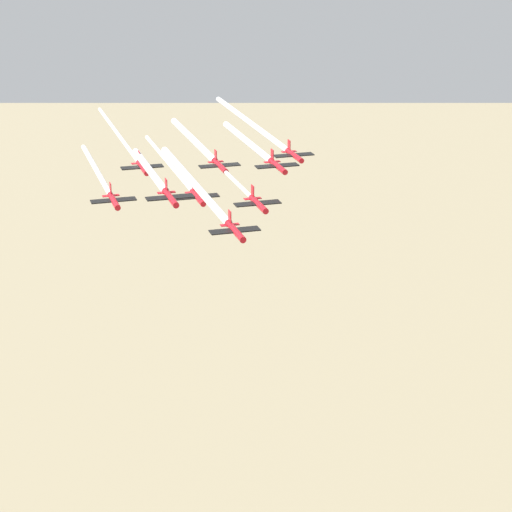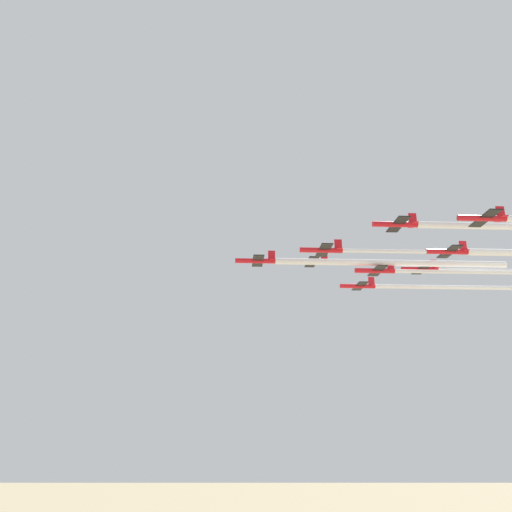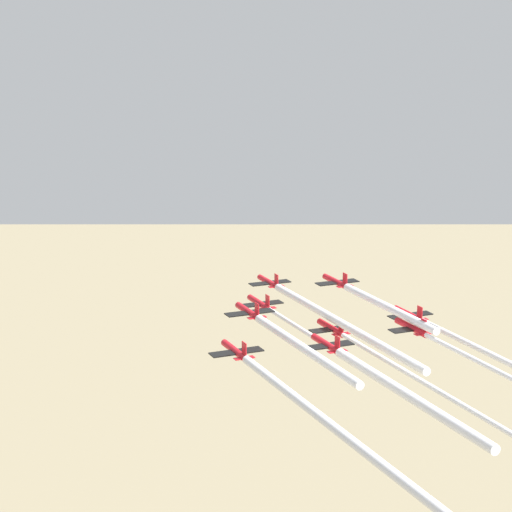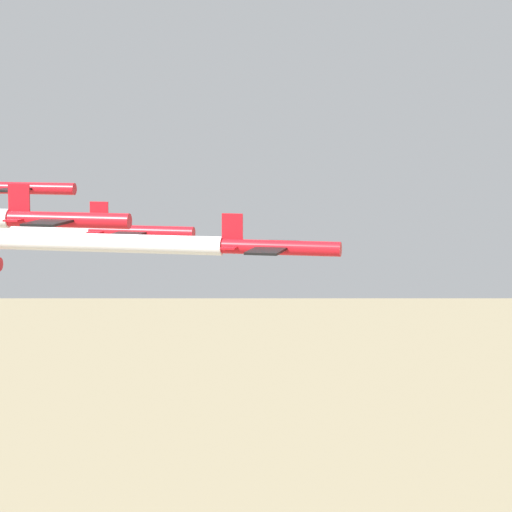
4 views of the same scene
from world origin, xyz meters
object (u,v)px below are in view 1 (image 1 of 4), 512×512
object	(u,v)px
jet_3	(277,166)
jet_6	(294,155)
jet_7	(220,166)
jet_2	(170,197)
jet_4	(197,197)
jet_8	(142,167)
jet_1	(258,203)
jet_5	(114,200)
jet_0	(235,231)

from	to	relation	value
jet_3	jet_6	size ratio (longest dim) A/B	1.00
jet_3	jet_7	distance (m)	14.94
jet_2	jet_3	distance (m)	25.73
jet_4	jet_8	world-z (taller)	jet_8
jet_1	jet_5	size ratio (longest dim) A/B	1.00
jet_2	jet_5	size ratio (longest dim) A/B	1.00
jet_3	jet_7	size ratio (longest dim) A/B	1.00
jet_0	jet_3	distance (m)	29.55
jet_1	jet_4	bearing A→B (deg)	-59.53
jet_0	jet_6	world-z (taller)	jet_6
jet_3	jet_6	xyz separation A→B (m)	(-5.57, 13.62, -1.64)
jet_0	jet_8	distance (m)	38.78
jet_5	jet_8	bearing A→B (deg)	-120.47
jet_1	jet_2	distance (m)	15.10
jet_2	jet_8	size ratio (longest dim) A/B	1.00
jet_1	jet_7	distance (m)	25.36
jet_0	jet_3	bearing A→B (deg)	-120.47
jet_1	jet_0	bearing A→B (deg)	59.53
jet_2	jet_5	bearing A→B (deg)	-59.53
jet_6	jet_7	xyz separation A→B (m)	(-9.04, -11.87, -0.98)
jet_0	jet_8	xyz separation A→B (m)	(-34.79, 17.10, 0.98)
jet_4	jet_2	bearing A→B (deg)	59.53
jet_4	jet_7	distance (m)	14.84
jet_3	jet_5	size ratio (longest dim) A/B	1.00
jet_2	jet_8	xyz separation A→B (m)	(-20.18, 15.36, -1.37)
jet_1	jet_5	distance (m)	25.75
jet_0	jet_6	bearing A→B (deg)	-120.47
jet_5	jet_3	bearing A→B (deg)	-180.00
jet_3	jet_8	world-z (taller)	jet_3
jet_8	jet_5	bearing A→B (deg)	59.53
jet_8	jet_6	bearing A→B (deg)	-180.00
jet_7	jet_1	bearing A→B (deg)	90.00
jet_0	jet_8	world-z (taller)	jet_8
jet_1	jet_7	bearing A→B (deg)	-90.00
jet_1	jet_2	world-z (taller)	jet_2
jet_6	jet_4	bearing A→B (deg)	29.54
jet_4	jet_5	distance (m)	14.93
jet_7	jet_8	distance (m)	14.94
jet_1	jet_3	world-z (taller)	jet_3
jet_7	jet_2	bearing A→B (deg)	59.53
jet_5	jet_7	distance (m)	25.76
jet_4	jet_5	bearing A→B (deg)	0.00
jet_2	jet_7	xyz separation A→B (m)	(-11.15, 27.23, -2.21)
jet_0	jet_7	xyz separation A→B (m)	(-25.76, 28.98, 0.14)
jet_3	jet_8	distance (m)	25.78
jet_7	jet_5	bearing A→B (deg)	29.54
jet_1	jet_4	distance (m)	14.83
jet_3	jet_6	distance (m)	14.80
jet_5	jet_1	bearing A→B (deg)	150.46
jet_2	jet_5	xyz separation A→B (m)	(-14.61, 1.74, -3.53)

